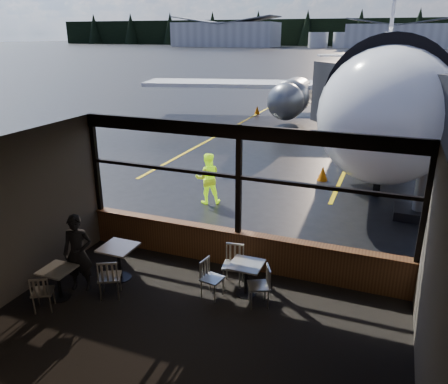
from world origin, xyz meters
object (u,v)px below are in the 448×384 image
Objects in this scene: cafe_table_mid at (120,263)px; passenger at (78,253)px; cafe_table_left at (59,284)px; chair_near_w at (212,279)px; chair_mid_s at (110,277)px; cone_wing at (257,110)px; chair_near_e at (259,286)px; jet_bridge at (407,140)px; chair_left_s at (43,292)px; ground_crew at (208,178)px; airliner at (393,27)px; cafe_table_near at (246,279)px; cone_nose at (323,173)px; chair_near_n at (233,266)px.

cafe_table_mid is 0.99m from passenger.
chair_near_w is (3.03, 1.24, 0.08)m from cafe_table_left.
chair_mid_s is 23.48m from cone_wing.
chair_near_e is 1.03× the size of chair_near_w.
jet_bridge is at bearing 29.60° from passenger.
jet_bridge is 8.08m from chair_near_w.
chair_mid_s is 1.13× the size of chair_left_s.
chair_near_w is at bearing 87.19° from ground_crew.
cafe_table_left is at bearing -130.73° from passenger.
cone_wing is at bearing 166.25° from airliner.
cafe_table_mid is (-2.93, -0.44, 0.04)m from cafe_table_near.
chair_near_e is 1.60× the size of cone_nose.
jet_bridge is at bearing -58.04° from cone_wing.
chair_near_w reaches higher than cone_wing.
chair_left_s is 0.49× the size of ground_crew.
chair_near_n is 3.42m from passenger.
ground_crew reaches higher than cone_wing.
chair_near_n is at bearing -98.40° from airliner.
cafe_table_near is 0.86× the size of chair_near_w.
airliner reaches higher than chair_left_s.
chair_near_w is 0.67m from chair_near_n.
cone_nose is at bearing -103.55° from chair_near_n.
chair_mid_s is at bearing -59.33° from chair_near_w.
chair_near_e is at bearing 96.26° from ground_crew.
cafe_table_mid is 0.74m from chair_mid_s.
chair_left_s is 24.23m from cone_wing.
ground_crew is at bearing 90.44° from cafe_table_mid.
ground_crew is at bearing 64.68° from passenger.
passenger is (-5.35, -21.36, -4.88)m from airliner.
chair_near_n reaches higher than cafe_table_left.
passenger is at bearing -130.17° from jet_bridge.
cafe_table_left is at bearing -58.09° from chair_near_w.
cafe_table_mid reaches higher than cafe_table_near.
ground_crew is (-2.33, 5.15, 0.42)m from chair_near_w.
chair_mid_s is (-2.70, -1.15, 0.10)m from cafe_table_near.
cafe_table_near is at bearing 94.69° from ground_crew.
airliner is at bearing 94.90° from jet_bridge.
cone_nose is at bearing 40.25° from chair_left_s.
chair_left_s reaches higher than cafe_table_mid.
airliner is at bearing 55.72° from passenger.
chair_left_s is 6.90m from ground_crew.
chair_near_e reaches higher than cafe_table_near.
airliner is 10.22m from cone_wing.
chair_mid_s is (-4.55, -21.39, -5.29)m from airliner.
chair_left_s is at bearing -91.55° from cafe_table_left.
cafe_table_mid is 0.87× the size of chair_near_n.
chair_mid_s is at bearing -103.98° from airliner.
cafe_table_near is at bearing -114.55° from jet_bridge.
chair_mid_s is at bearing -80.45° from cone_wing.
chair_near_w is (2.29, 0.09, 0.02)m from cafe_table_mid.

